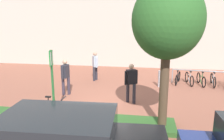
{
  "coord_description": "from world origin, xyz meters",
  "views": [
    {
      "loc": [
        1.83,
        -8.39,
        3.44
      ],
      "look_at": [
        0.23,
        1.59,
        1.18
      ],
      "focal_mm": 34.65,
      "sensor_mm": 36.0,
      "label": 1
    }
  ],
  "objects": [
    {
      "name": "person_suited_navy",
      "position": [
        1.23,
        0.5,
        0.98
      ],
      "size": [
        0.54,
        0.41,
        1.72
      ],
      "color": "#2D2D38",
      "rests_on": "ground"
    },
    {
      "name": "planter_strip",
      "position": [
        -0.64,
        -1.69,
        0.08
      ],
      "size": [
        7.0,
        1.1,
        0.16
      ],
      "primitive_type": "cube",
      "color": "#336028",
      "rests_on": "ground"
    },
    {
      "name": "person_shirt_white",
      "position": [
        -1.15,
        3.82,
        0.98
      ],
      "size": [
        0.41,
        0.54,
        1.72
      ],
      "color": "#2D2D38",
      "rests_on": "ground"
    },
    {
      "name": "parking_sign_post",
      "position": [
        -1.31,
        -1.69,
        1.65
      ],
      "size": [
        0.09,
        0.36,
        2.53
      ],
      "color": "#2D7238",
      "rests_on": "ground"
    },
    {
      "name": "bike_at_sign",
      "position": [
        -1.39,
        -1.56,
        0.35
      ],
      "size": [
        1.68,
        0.42,
        0.86
      ],
      "color": "black",
      "rests_on": "ground"
    },
    {
      "name": "person_suited_dark",
      "position": [
        -1.92,
        1.04,
        0.98
      ],
      "size": [
        0.35,
        0.6,
        1.72
      ],
      "color": "#383342",
      "rests_on": "ground"
    },
    {
      "name": "bollard_steel",
      "position": [
        2.58,
        3.06,
        0.45
      ],
      "size": [
        0.16,
        0.16,
        0.9
      ],
      "primitive_type": "cylinder",
      "color": "#ADADB2",
      "rests_on": "ground"
    },
    {
      "name": "ground_plane",
      "position": [
        0.0,
        0.0,
        0.0
      ],
      "size": [
        60.0,
        60.0,
        0.0
      ],
      "primitive_type": "plane",
      "color": "#9E5B47"
    },
    {
      "name": "bike_rack_cluster",
      "position": [
        5.18,
        3.77,
        0.35
      ],
      "size": [
        3.73,
        1.85,
        0.83
      ],
      "color": "#99999E",
      "rests_on": "ground"
    },
    {
      "name": "tree_sidewalk",
      "position": [
        2.41,
        -1.7,
        3.44
      ],
      "size": [
        2.12,
        2.12,
        4.65
      ],
      "color": "brown",
      "rests_on": "ground"
    },
    {
      "name": "building_facade",
      "position": [
        0.0,
        8.61,
        5.0
      ],
      "size": [
        28.0,
        1.2,
        10.0
      ],
      "primitive_type": "cube",
      "color": "beige",
      "rests_on": "ground"
    }
  ]
}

